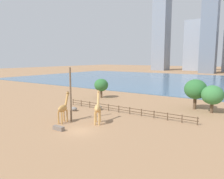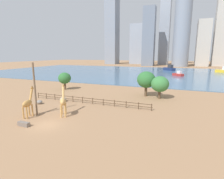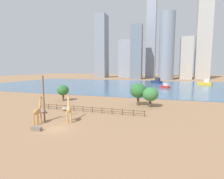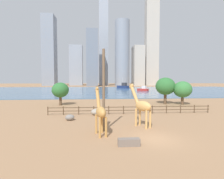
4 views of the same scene
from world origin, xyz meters
name	(u,v)px [view 4 (image 4 of 4)]	position (x,y,z in m)	size (l,w,h in m)	color
ground_plane	(108,90)	(0.00, 80.00, 0.00)	(400.00, 400.00, 0.00)	#9E7551
harbor_water	(108,90)	(0.00, 77.00, 0.10)	(180.00, 86.00, 0.20)	#476B8C
giraffe_tall	(142,106)	(-0.22, 4.31, 2.43)	(2.43, 3.32, 5.12)	tan
giraffe_companion	(101,112)	(-5.00, 1.68, 2.28)	(1.33, 3.17, 4.88)	#C18C47
utility_pole	(104,90)	(-4.65, 3.01, 4.32)	(0.28, 0.28, 8.64)	brown
boulder_near_fence	(70,117)	(-9.04, 8.19, 0.39)	(1.21, 1.05, 0.79)	gray
boulder_by_pole	(95,112)	(-5.67, 11.44, 0.48)	(1.36, 1.28, 0.96)	gray
feeding_trough	(129,142)	(-2.72, -1.42, 0.30)	(1.80, 0.60, 0.60)	#72665B
enclosure_fence	(131,109)	(-0.03, 12.00, 0.76)	(26.12, 0.14, 1.30)	#4C3826
tree_left_large	(183,89)	(13.15, 21.45, 3.35)	(3.96, 3.96, 5.15)	brown
tree_center_broad	(165,86)	(9.80, 22.80, 3.99)	(4.34, 4.34, 5.98)	brown
tree_right_tall	(60,90)	(-13.34, 22.61, 3.26)	(3.56, 3.56, 4.89)	brown
boat_ferry	(123,86)	(10.71, 96.00, 1.43)	(7.76, 8.06, 7.41)	navy
boat_sailboat	(143,89)	(16.39, 67.73, 1.01)	(5.25, 5.14, 2.38)	#B22D28
boat_tug	(169,87)	(39.24, 92.39, 1.35)	(8.08, 6.28, 3.40)	gold
skyline_tower_needle	(76,65)	(-28.46, 169.69, 20.70)	(13.29, 8.85, 41.40)	#939EAD
skyline_block_central	(103,43)	(0.08, 167.19, 43.33)	(9.23, 14.43, 86.65)	#939EAD
skyline_tower_glass	(138,66)	(33.37, 153.60, 19.14)	(10.31, 14.94, 38.28)	#B7B2A8
skyline_block_left	(92,58)	(-10.56, 139.98, 24.85)	(10.17, 8.65, 49.69)	slate
skyline_block_right	(49,51)	(-52.85, 160.75, 33.84)	(11.68, 14.53, 67.69)	gray
skyline_tower_short	(122,54)	(16.03, 140.85, 29.15)	(13.06, 13.06, 58.30)	gray
skyline_block_wide	(152,38)	(48.01, 157.80, 47.41)	(12.68, 8.59, 94.83)	#B7B2A8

